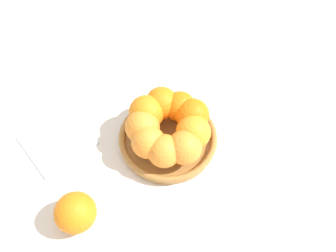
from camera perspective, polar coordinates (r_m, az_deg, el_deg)
name	(u,v)px	position (r m, az deg, el deg)	size (l,w,h in m)	color
ground_plane	(168,141)	(0.79, 0.00, -2.63)	(4.00, 4.00, 0.00)	silver
fruit_bowl	(168,138)	(0.77, 0.00, -2.09)	(0.23, 0.23, 0.03)	#A57238
orange_pile	(168,125)	(0.73, -0.06, 0.14)	(0.20, 0.20, 0.08)	orange
stray_orange	(75,212)	(0.70, -15.81, -14.29)	(0.08, 0.08, 0.08)	orange
napkin_folded	(57,140)	(0.83, -18.76, -2.30)	(0.14, 0.14, 0.01)	silver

